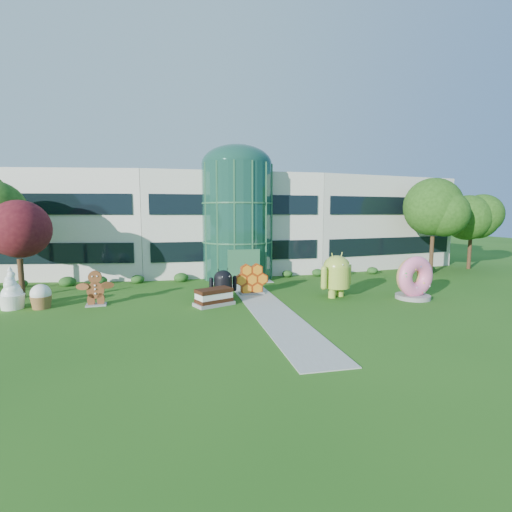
{
  "coord_description": "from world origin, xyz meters",
  "views": [
    {
      "loc": [
        -5.45,
        -19.88,
        5.7
      ],
      "look_at": [
        0.34,
        6.0,
        2.6
      ],
      "focal_mm": 26.0,
      "sensor_mm": 36.0,
      "label": 1
    }
  ],
  "objects": [
    {
      "name": "ground",
      "position": [
        0.0,
        0.0,
        0.0
      ],
      "size": [
        140.0,
        140.0,
        0.0
      ],
      "primitive_type": "plane",
      "color": "#215114",
      "rests_on": "ground"
    },
    {
      "name": "building",
      "position": [
        0.0,
        18.0,
        4.65
      ],
      "size": [
        46.0,
        15.0,
        9.3
      ],
      "primitive_type": null,
      "color": "beige",
      "rests_on": "ground"
    },
    {
      "name": "atrium",
      "position": [
        0.0,
        12.0,
        4.9
      ],
      "size": [
        6.0,
        6.0,
        9.8
      ],
      "primitive_type": "cylinder",
      "color": "#194738",
      "rests_on": "ground"
    },
    {
      "name": "walkway",
      "position": [
        0.0,
        2.0,
        0.02
      ],
      "size": [
        2.4,
        20.0,
        0.04
      ],
      "primitive_type": "cube",
      "color": "#9E9E93",
      "rests_on": "ground"
    },
    {
      "name": "tree_red",
      "position": [
        -15.5,
        7.5,
        3.0
      ],
      "size": [
        4.0,
        4.0,
        6.0
      ],
      "primitive_type": null,
      "color": "#3F0C14",
      "rests_on": "ground"
    },
    {
      "name": "trees_backdrop",
      "position": [
        0.0,
        13.0,
        4.2
      ],
      "size": [
        52.0,
        8.0,
        8.4
      ],
      "primitive_type": null,
      "color": "#1C3F0F",
      "rests_on": "ground"
    },
    {
      "name": "android_green",
      "position": [
        5.26,
        3.05,
        1.67
      ],
      "size": [
        3.5,
        3.0,
        3.34
      ],
      "primitive_type": null,
      "rotation": [
        0.0,
        0.0,
        0.42
      ],
      "color": "#9FB93B",
      "rests_on": "ground"
    },
    {
      "name": "android_black",
      "position": [
        -2.31,
        4.2,
        1.13
      ],
      "size": [
        2.23,
        1.73,
        2.26
      ],
      "primitive_type": null,
      "rotation": [
        0.0,
        0.0,
        0.22
      ],
      "color": "black",
      "rests_on": "ground"
    },
    {
      "name": "donut",
      "position": [
        10.04,
        1.47,
        1.45
      ],
      "size": [
        2.97,
        1.79,
        2.9
      ],
      "primitive_type": null,
      "rotation": [
        0.0,
        0.0,
        0.17
      ],
      "color": "#ED5AA5",
      "rests_on": "ground"
    },
    {
      "name": "gingerbread",
      "position": [
        -10.21,
        4.12,
        1.1
      ],
      "size": [
        2.46,
        1.13,
        2.2
      ],
      "primitive_type": null,
      "rotation": [
        0.0,
        0.0,
        0.09
      ],
      "color": "brown",
      "rests_on": "ground"
    },
    {
      "name": "ice_cream_sandwich",
      "position": [
        -3.09,
        2.57,
        0.53
      ],
      "size": [
        2.67,
        2.06,
        1.07
      ],
      "primitive_type": null,
      "rotation": [
        0.0,
        0.0,
        0.41
      ],
      "color": "black",
      "rests_on": "ground"
    },
    {
      "name": "honeycomb",
      "position": [
        -0.17,
        5.15,
        0.98
      ],
      "size": [
        2.56,
        1.12,
        1.95
      ],
      "primitive_type": null,
      "rotation": [
        0.0,
        0.0,
        0.09
      ],
      "color": "orange",
      "rests_on": "ground"
    },
    {
      "name": "froyo",
      "position": [
        -14.93,
        4.36,
        1.28
      ],
      "size": [
        1.92,
        1.92,
        2.56
      ],
      "primitive_type": null,
      "rotation": [
        0.0,
        0.0,
        0.35
      ],
      "color": "white",
      "rests_on": "ground"
    },
    {
      "name": "cupcake",
      "position": [
        -13.27,
        4.08,
        0.74
      ],
      "size": [
        1.36,
        1.36,
        1.48
      ],
      "primitive_type": null,
      "rotation": [
        0.0,
        0.0,
        0.1
      ],
      "color": "white",
      "rests_on": "ground"
    }
  ]
}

